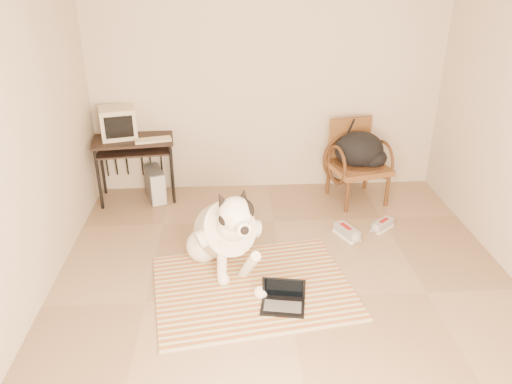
{
  "coord_description": "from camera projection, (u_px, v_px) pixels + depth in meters",
  "views": [
    {
      "loc": [
        -0.46,
        -3.33,
        2.56
      ],
      "look_at": [
        -0.23,
        0.57,
        0.71
      ],
      "focal_mm": 35.0,
      "sensor_mm": 36.0,
      "label": 1
    }
  ],
  "objects": [
    {
      "name": "floor",
      "position": [
        288.0,
        298.0,
        4.13
      ],
      "size": [
        4.5,
        4.5,
        0.0
      ],
      "primitive_type": "plane",
      "color": "#8E7257",
      "rests_on": "ground"
    },
    {
      "name": "wall_back",
      "position": [
        268.0,
        75.0,
        5.58
      ],
      "size": [
        4.5,
        0.0,
        4.5
      ],
      "primitive_type": "plane",
      "rotation": [
        1.57,
        0.0,
        0.0
      ],
      "color": "beige",
      "rests_on": "floor"
    },
    {
      "name": "wall_left",
      "position": [
        5.0,
        150.0,
        3.44
      ],
      "size": [
        0.0,
        4.5,
        4.5
      ],
      "primitive_type": "plane",
      "rotation": [
        1.57,
        0.0,
        1.57
      ],
      "color": "beige",
      "rests_on": "floor"
    },
    {
      "name": "rug",
      "position": [
        253.0,
        287.0,
        4.25
      ],
      "size": [
        1.81,
        1.49,
        0.02
      ],
      "color": "#B75125",
      "rests_on": "floor"
    },
    {
      "name": "dog",
      "position": [
        224.0,
        233.0,
        4.38
      ],
      "size": [
        0.7,
        1.14,
        0.91
      ],
      "color": "white",
      "rests_on": "rug"
    },
    {
      "name": "laptop",
      "position": [
        283.0,
        299.0,
        3.99
      ],
      "size": [
        0.38,
        0.31,
        0.24
      ],
      "color": "black",
      "rests_on": "rug"
    },
    {
      "name": "computer_desk",
      "position": [
        134.0,
        148.0,
        5.55
      ],
      "size": [
        0.92,
        0.59,
        0.73
      ],
      "color": "black",
      "rests_on": "floor"
    },
    {
      "name": "crt_monitor",
      "position": [
        118.0,
        122.0,
        5.5
      ],
      "size": [
        0.46,
        0.44,
        0.34
      ],
      "color": "#C4B69A",
      "rests_on": "computer_desk"
    },
    {
      "name": "desk_keyboard",
      "position": [
        153.0,
        140.0,
        5.45
      ],
      "size": [
        0.41,
        0.23,
        0.03
      ],
      "primitive_type": "cube",
      "rotation": [
        0.0,
        0.0,
        0.23
      ],
      "color": "#C4B69A",
      "rests_on": "computer_desk"
    },
    {
      "name": "pc_tower",
      "position": [
        155.0,
        185.0,
        5.72
      ],
      "size": [
        0.29,
        0.43,
        0.37
      ],
      "color": "#4E4E51",
      "rests_on": "floor"
    },
    {
      "name": "rattan_chair",
      "position": [
        357.0,
        161.0,
        5.65
      ],
      "size": [
        0.72,
        0.7,
        0.9
      ],
      "color": "brown",
      "rests_on": "floor"
    },
    {
      "name": "backpack",
      "position": [
        361.0,
        151.0,
        5.54
      ],
      "size": [
        0.58,
        0.45,
        0.4
      ],
      "color": "black",
      "rests_on": "rattan_chair"
    },
    {
      "name": "sneaker_left",
      "position": [
        347.0,
        232.0,
        5.01
      ],
      "size": [
        0.24,
        0.33,
        0.11
      ],
      "color": "white",
      "rests_on": "floor"
    },
    {
      "name": "sneaker_right",
      "position": [
        382.0,
        225.0,
        5.15
      ],
      "size": [
        0.28,
        0.26,
        0.09
      ],
      "color": "white",
      "rests_on": "floor"
    }
  ]
}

